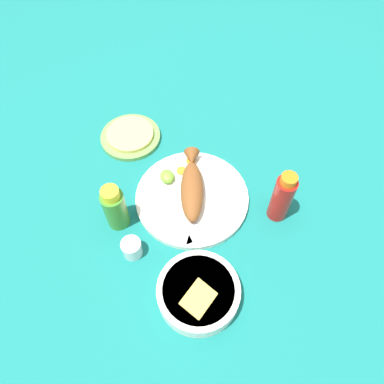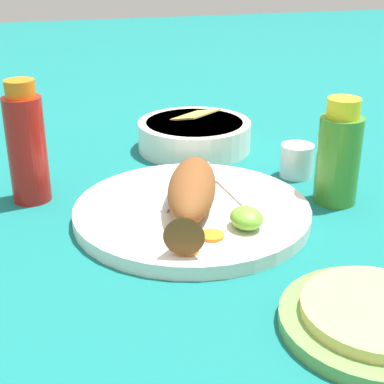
% 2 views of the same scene
% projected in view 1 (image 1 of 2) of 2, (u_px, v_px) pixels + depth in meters
% --- Properties ---
extents(ground_plane, '(4.00, 4.00, 0.00)m').
position_uv_depth(ground_plane, '(192.00, 199.00, 1.05)').
color(ground_plane, '#146B66').
extents(main_plate, '(0.31, 0.31, 0.02)m').
position_uv_depth(main_plate, '(192.00, 198.00, 1.04)').
color(main_plate, silver).
rests_on(main_plate, ground_plane).
extents(fried_fish, '(0.24, 0.13, 0.05)m').
position_uv_depth(fried_fish, '(192.00, 186.00, 1.02)').
color(fried_fish, brown).
rests_on(fried_fish, main_plate).
extents(fork_near, '(0.16, 0.11, 0.00)m').
position_uv_depth(fork_near, '(196.00, 221.00, 0.99)').
color(fork_near, silver).
rests_on(fork_near, main_plate).
extents(fork_far, '(0.19, 0.03, 0.00)m').
position_uv_depth(fork_far, '(177.00, 219.00, 0.99)').
color(fork_far, silver).
rests_on(fork_far, main_plate).
extents(carrot_slice_near, '(0.03, 0.03, 0.00)m').
position_uv_depth(carrot_slice_near, '(191.00, 161.00, 1.10)').
color(carrot_slice_near, orange).
rests_on(carrot_slice_near, main_plate).
extents(carrot_slice_mid, '(0.03, 0.03, 0.00)m').
position_uv_depth(carrot_slice_mid, '(183.00, 170.00, 1.08)').
color(carrot_slice_mid, orange).
rests_on(carrot_slice_mid, main_plate).
extents(lime_wedge_main, '(0.05, 0.04, 0.03)m').
position_uv_depth(lime_wedge_main, '(167.00, 176.00, 1.05)').
color(lime_wedge_main, '#6BB233').
rests_on(lime_wedge_main, main_plate).
extents(hot_sauce_bottle_red, '(0.05, 0.05, 0.17)m').
position_uv_depth(hot_sauce_bottle_red, '(282.00, 197.00, 0.95)').
color(hot_sauce_bottle_red, '#B21914').
rests_on(hot_sauce_bottle_red, ground_plane).
extents(hot_sauce_bottle_green, '(0.06, 0.06, 0.15)m').
position_uv_depth(hot_sauce_bottle_green, '(115.00, 207.00, 0.95)').
color(hot_sauce_bottle_green, '#3D8428').
rests_on(hot_sauce_bottle_green, ground_plane).
extents(salt_cup, '(0.05, 0.05, 0.05)m').
position_uv_depth(salt_cup, '(132.00, 249.00, 0.94)').
color(salt_cup, silver).
rests_on(salt_cup, ground_plane).
extents(guacamole_bowl, '(0.19, 0.19, 0.06)m').
position_uv_depth(guacamole_bowl, '(198.00, 292.00, 0.87)').
color(guacamole_bowl, white).
rests_on(guacamole_bowl, ground_plane).
extents(tortilla_plate, '(0.18, 0.18, 0.01)m').
position_uv_depth(tortilla_plate, '(131.00, 137.00, 1.16)').
color(tortilla_plate, '#6B9E4C').
rests_on(tortilla_plate, ground_plane).
extents(tortilla_stack, '(0.14, 0.14, 0.01)m').
position_uv_depth(tortilla_stack, '(130.00, 134.00, 1.15)').
color(tortilla_stack, '#E0C666').
rests_on(tortilla_stack, tortilla_plate).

